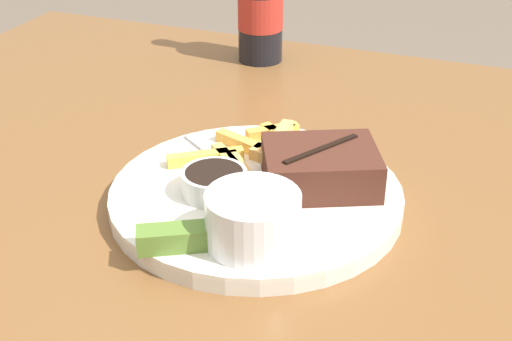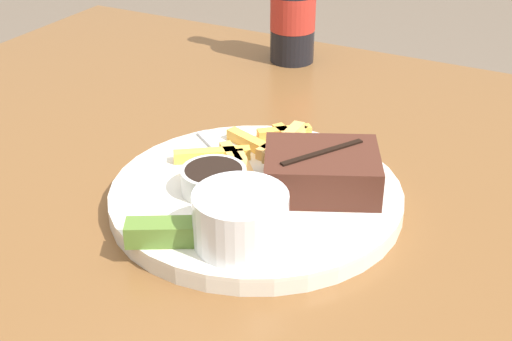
{
  "view_description": "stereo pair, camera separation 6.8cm",
  "coord_description": "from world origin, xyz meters",
  "views": [
    {
      "loc": [
        0.21,
        -0.55,
        1.14
      ],
      "look_at": [
        0.0,
        0.0,
        0.81
      ],
      "focal_mm": 50.0,
      "sensor_mm": 36.0,
      "label": 1
    },
    {
      "loc": [
        0.28,
        -0.52,
        1.14
      ],
      "look_at": [
        0.0,
        0.0,
        0.81
      ],
      "focal_mm": 50.0,
      "sensor_mm": 36.0,
      "label": 2
    }
  ],
  "objects": [
    {
      "name": "pickle_spear",
      "position": [
        -0.02,
        -0.11,
        0.8
      ],
      "size": [
        0.07,
        0.05,
        0.02
      ],
      "color": "#567A2D",
      "rests_on": "dinner_plate"
    },
    {
      "name": "beer_bottle",
      "position": [
        -0.14,
        0.38,
        0.85
      ],
      "size": [
        0.06,
        0.06,
        0.21
      ],
      "color": "black",
      "rests_on": "dining_table"
    },
    {
      "name": "steak_portion",
      "position": [
        0.05,
        0.03,
        0.81
      ],
      "size": [
        0.13,
        0.12,
        0.04
      ],
      "color": "#472319",
      "rests_on": "dinner_plate"
    },
    {
      "name": "knife_utensil",
      "position": [
        0.03,
        0.02,
        0.8
      ],
      "size": [
        0.07,
        0.16,
        0.01
      ],
      "rotation": [
        0.0,
        0.0,
        1.25
      ],
      "color": "#B7B7BC",
      "rests_on": "dinner_plate"
    },
    {
      "name": "dinner_plate",
      "position": [
        0.0,
        0.0,
        0.78
      ],
      "size": [
        0.28,
        0.28,
        0.02
      ],
      "color": "silver",
      "rests_on": "dining_table"
    },
    {
      "name": "fork_utensil",
      "position": [
        -0.06,
        0.04,
        0.8
      ],
      "size": [
        0.12,
        0.09,
        0.0
      ],
      "rotation": [
        0.0,
        0.0,
        5.66
      ],
      "color": "#B7B7BC",
      "rests_on": "dinner_plate"
    },
    {
      "name": "coleslaw_cup",
      "position": [
        0.03,
        -0.09,
        0.82
      ],
      "size": [
        0.08,
        0.08,
        0.05
      ],
      "color": "white",
      "rests_on": "dinner_plate"
    },
    {
      "name": "dining_table",
      "position": [
        0.0,
        0.0,
        0.68
      ],
      "size": [
        1.15,
        0.95,
        0.78
      ],
      "color": "brown",
      "rests_on": "ground_plane"
    },
    {
      "name": "fries_pile",
      "position": [
        -0.03,
        0.06,
        0.8
      ],
      "size": [
        0.12,
        0.16,
        0.02
      ],
      "color": "#F1B944",
      "rests_on": "dinner_plate"
    },
    {
      "name": "dipping_sauce_cup",
      "position": [
        -0.03,
        -0.02,
        0.81
      ],
      "size": [
        0.06,
        0.06,
        0.02
      ],
      "color": "silver",
      "rests_on": "dinner_plate"
    }
  ]
}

